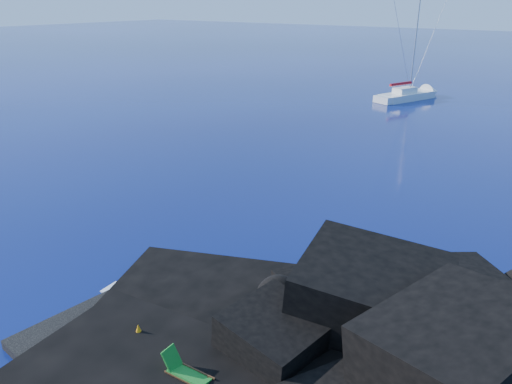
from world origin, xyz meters
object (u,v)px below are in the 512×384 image
at_px(sunbather, 170,344).
at_px(marker_cone, 139,331).
at_px(sailboat, 406,100).
at_px(deck_chair, 189,370).

relative_size(sunbather, marker_cone, 3.01).
distance_m(sailboat, marker_cone, 50.38).
xyz_separation_m(sailboat, sunbather, (9.56, -49.43, 0.52)).
bearing_deg(sailboat, marker_cone, -60.20).
bearing_deg(sailboat, deck_chair, -57.09).
distance_m(sailboat, sunbather, 50.35).
bearing_deg(sunbather, sailboat, 79.80).
relative_size(sailboat, marker_cone, 21.47).
height_order(deck_chair, sunbather, deck_chair).
bearing_deg(marker_cone, deck_chair, -11.78).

